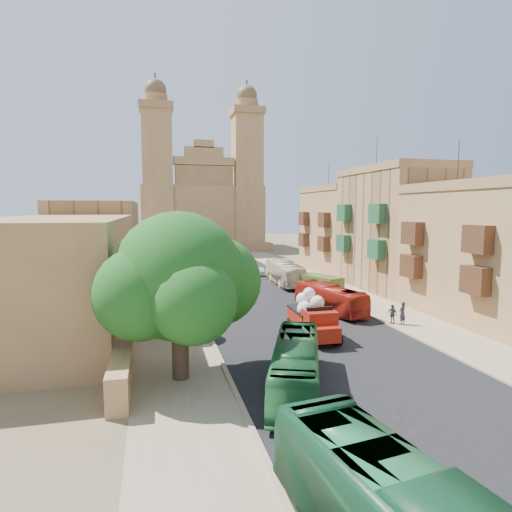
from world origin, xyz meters
name	(u,v)px	position (x,y,z in m)	size (l,w,h in m)	color
ground	(378,391)	(0.00, 0.00, 0.00)	(260.00, 260.00, 0.00)	brown
road_surface	(248,286)	(0.00, 30.00, 0.01)	(14.00, 140.00, 0.01)	black
sidewalk_east	(323,283)	(9.50, 30.00, 0.01)	(5.00, 140.00, 0.01)	#8E795D
sidewalk_west	(166,290)	(-9.50, 30.00, 0.01)	(5.00, 140.00, 0.01)	#8E795D
kerb_east	(304,283)	(7.00, 30.00, 0.06)	(0.25, 140.00, 0.12)	#8E795D
kerb_west	(188,288)	(-7.00, 30.00, 0.06)	(0.25, 140.00, 0.12)	#8E795D
townhouse_b	(487,251)	(15.95, 11.00, 5.66)	(9.00, 14.00, 14.90)	#987044
townhouse_c	(394,228)	(15.95, 25.00, 6.91)	(9.00, 14.00, 17.40)	#A27849
townhouse_d	(341,229)	(15.95, 39.00, 6.16)	(9.00, 14.00, 15.90)	#987044
west_wall	(135,302)	(-12.50, 20.00, 0.90)	(1.00, 40.00, 1.80)	#987044
west_building_low	(61,270)	(-18.00, 18.00, 4.20)	(10.00, 28.00, 8.40)	olive
west_building_mid	(99,238)	(-18.00, 44.00, 5.00)	(10.00, 22.00, 10.00)	#A27849
church	(201,207)	(0.00, 78.61, 9.52)	(28.00, 22.50, 36.30)	#987044
ficus_tree	(181,281)	(-9.42, 4.01, 5.31)	(8.98, 8.26, 8.98)	#3C2B1E
street_tree_a	(166,290)	(-10.00, 12.00, 3.35)	(3.26, 3.26, 5.01)	#3C2B1E
street_tree_b	(162,266)	(-10.00, 24.00, 3.52)	(3.42, 3.42, 5.26)	#3C2B1E
street_tree_c	(160,258)	(-10.00, 36.00, 2.98)	(2.90, 2.90, 4.46)	#3C2B1E
street_tree_d	(158,249)	(-10.00, 48.00, 2.98)	(2.90, 2.90, 4.46)	#3C2B1E
red_truck	(313,316)	(0.10, 9.27, 1.50)	(2.40, 5.88, 3.40)	maroon
olive_pickup	(321,285)	(6.50, 23.50, 0.98)	(3.79, 5.29, 2.00)	#40531F
bus_green_north	(296,366)	(-4.00, 1.00, 1.29)	(2.16, 9.23, 2.57)	#195529
bus_red_east	(330,298)	(4.26, 15.96, 1.20)	(2.02, 8.63, 2.40)	maroon
bus_cream_east	(285,273)	(4.52, 30.06, 1.41)	(2.37, 10.14, 2.82)	beige
car_blue_a	(225,309)	(-4.96, 16.53, 0.66)	(1.57, 3.90, 1.33)	#5286C7
car_white_a	(226,287)	(-3.26, 26.07, 0.68)	(1.44, 4.13, 1.36)	silver
car_cream	(320,295)	(5.00, 20.02, 0.70)	(2.33, 5.04, 1.40)	#FEE9AF
car_dkblue	(192,264)	(-5.00, 46.87, 0.64)	(1.78, 4.39, 1.27)	#121158
car_white_b	(261,271)	(3.57, 37.77, 0.58)	(1.36, 3.38, 1.15)	white
car_blue_b	(203,256)	(-2.20, 57.67, 0.65)	(1.38, 3.96, 1.30)	#3D6FC0
pedestrian_a	(402,313)	(8.14, 10.70, 0.91)	(0.67, 0.44, 1.83)	#28262D
pedestrian_c	(392,314)	(7.50, 11.11, 0.78)	(0.91, 0.38, 1.55)	#3F3F41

